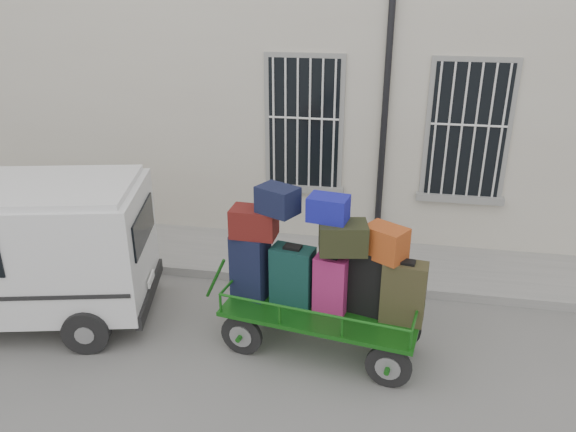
# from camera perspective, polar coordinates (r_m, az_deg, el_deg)

# --- Properties ---
(ground) EXTENTS (80.00, 80.00, 0.00)m
(ground) POSITION_cam_1_polar(r_m,az_deg,el_deg) (7.88, 1.01, -12.27)
(ground) COLOR slate
(ground) RESTS_ON ground
(building) EXTENTS (24.00, 5.15, 6.00)m
(building) POSITION_cam_1_polar(r_m,az_deg,el_deg) (11.99, 5.54, 15.53)
(building) COLOR beige
(building) RESTS_ON ground
(sidewalk) EXTENTS (24.00, 1.70, 0.15)m
(sidewalk) POSITION_cam_1_polar(r_m,az_deg,el_deg) (9.70, 3.13, -4.46)
(sidewalk) COLOR gray
(sidewalk) RESTS_ON ground
(luggage_cart) EXTENTS (2.98, 1.52, 2.23)m
(luggage_cart) POSITION_cam_1_polar(r_m,az_deg,el_deg) (7.11, 3.36, -6.04)
(luggage_cart) COLOR black
(luggage_cart) RESTS_ON ground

